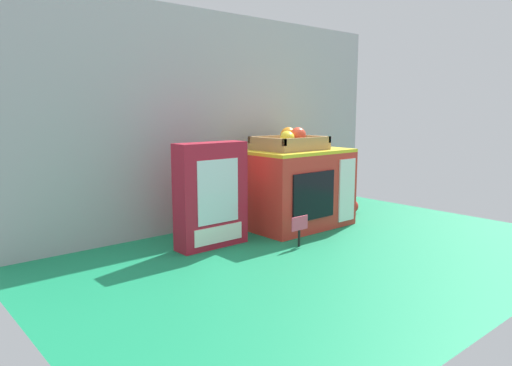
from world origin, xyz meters
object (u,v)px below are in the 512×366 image
at_px(loose_toy_apple, 352,206).
at_px(price_sign, 300,226).
at_px(food_groups_crate, 290,143).
at_px(cookie_set_box, 211,195).
at_px(toy_microwave, 294,188).

bearing_deg(loose_toy_apple, price_sign, -159.19).
bearing_deg(loose_toy_apple, food_groups_crate, 179.06).
xyz_separation_m(food_groups_crate, cookie_set_box, (-0.37, -0.02, -0.15)).
height_order(toy_microwave, cookie_set_box, cookie_set_box).
relative_size(toy_microwave, food_groups_crate, 1.64).
height_order(toy_microwave, loose_toy_apple, toy_microwave).
distance_m(toy_microwave, price_sign, 0.30).
xyz_separation_m(food_groups_crate, loose_toy_apple, (0.37, -0.01, -0.29)).
height_order(food_groups_crate, price_sign, food_groups_crate).
distance_m(toy_microwave, loose_toy_apple, 0.36).
distance_m(food_groups_crate, cookie_set_box, 0.40).
relative_size(toy_microwave, price_sign, 3.96).
bearing_deg(price_sign, toy_microwave, 48.31).
height_order(food_groups_crate, loose_toy_apple, food_groups_crate).
xyz_separation_m(cookie_set_box, loose_toy_apple, (0.74, 0.01, -0.14)).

